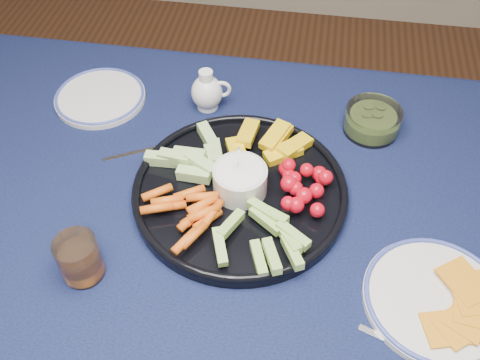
# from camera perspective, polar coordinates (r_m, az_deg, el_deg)

# --- Properties ---
(dining_table) EXTENTS (1.67, 1.07, 0.75)m
(dining_table) POSITION_cam_1_polar(r_m,az_deg,el_deg) (1.03, 1.77, -9.31)
(dining_table) COLOR #482E18
(dining_table) RESTS_ON ground
(crudite_platter) EXTENTS (0.40, 0.40, 0.13)m
(crudite_platter) POSITION_cam_1_polar(r_m,az_deg,el_deg) (1.00, -0.15, -0.78)
(crudite_platter) COLOR black
(crudite_platter) RESTS_ON dining_table
(creamer_pitcher) EXTENTS (0.09, 0.07, 0.10)m
(creamer_pitcher) POSITION_cam_1_polar(r_m,az_deg,el_deg) (1.17, -3.50, 9.36)
(creamer_pitcher) COLOR white
(creamer_pitcher) RESTS_ON dining_table
(pickle_bowl) EXTENTS (0.12, 0.12, 0.05)m
(pickle_bowl) POSITION_cam_1_polar(r_m,az_deg,el_deg) (1.16, 13.91, 6.10)
(pickle_bowl) COLOR white
(pickle_bowl) RESTS_ON dining_table
(cheese_plate) EXTENTS (0.23, 0.23, 0.03)m
(cheese_plate) POSITION_cam_1_polar(r_m,az_deg,el_deg) (0.93, 20.24, -11.75)
(cheese_plate) COLOR silver
(cheese_plate) RESTS_ON dining_table
(juice_tumbler) EXTENTS (0.07, 0.07, 0.08)m
(juice_tumbler) POSITION_cam_1_polar(r_m,az_deg,el_deg) (0.93, -16.69, -8.19)
(juice_tumbler) COLOR white
(juice_tumbler) RESTS_ON dining_table
(fork_left) EXTENTS (0.13, 0.08, 0.00)m
(fork_left) POSITION_cam_1_polar(r_m,az_deg,el_deg) (1.11, -10.07, 3.10)
(fork_left) COLOR white
(fork_left) RESTS_ON dining_table
(fork_right) EXTENTS (0.17, 0.07, 0.00)m
(fork_right) POSITION_cam_1_polar(r_m,az_deg,el_deg) (0.89, 18.88, -17.38)
(fork_right) COLOR white
(fork_right) RESTS_ON dining_table
(side_plate_extra) EXTENTS (0.20, 0.20, 0.02)m
(side_plate_extra) POSITION_cam_1_polar(r_m,az_deg,el_deg) (1.25, -14.70, 8.58)
(side_plate_extra) COLOR silver
(side_plate_extra) RESTS_ON dining_table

